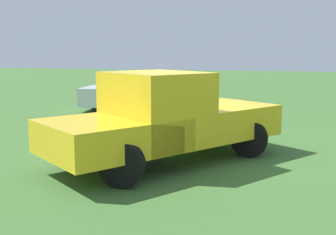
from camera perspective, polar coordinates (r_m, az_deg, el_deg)
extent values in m
plane|color=#3D662D|center=(9.00, 2.49, -4.97)|extent=(80.00, 80.00, 0.00)
cylinder|color=black|center=(9.80, 4.41, -1.53)|extent=(0.77, 0.22, 0.77)
cylinder|color=black|center=(8.78, 11.18, -2.92)|extent=(0.77, 0.22, 0.77)
cylinder|color=black|center=(8.02, -12.27, -4.10)|extent=(0.77, 0.22, 0.77)
cylinder|color=black|center=(6.74, -6.46, -6.47)|extent=(0.77, 0.22, 0.77)
cube|color=gold|center=(9.15, 7.23, -0.18)|extent=(2.61, 2.65, 0.64)
cube|color=gold|center=(7.92, -1.66, 1.23)|extent=(2.39, 2.33, 1.40)
cube|color=slate|center=(7.87, -1.68, 4.41)|extent=(2.13, 2.05, 0.48)
cube|color=gold|center=(7.44, -7.70, -2.48)|extent=(2.84, 2.97, 0.60)
cube|color=silver|center=(9.87, 10.93, -1.13)|extent=(1.49, 1.10, 0.16)
cylinder|color=black|center=(15.93, 3.19, 2.40)|extent=(0.66, 0.20, 0.66)
cylinder|color=black|center=(14.37, 2.62, 1.67)|extent=(0.66, 0.20, 0.66)
cylinder|color=black|center=(16.51, -7.73, 2.56)|extent=(0.66, 0.20, 0.66)
cylinder|color=black|center=(15.00, -9.40, 1.87)|extent=(0.66, 0.20, 0.66)
cube|color=silver|center=(15.35, -2.92, 2.91)|extent=(4.96, 2.47, 0.68)
cube|color=slate|center=(15.34, -3.82, 5.30)|extent=(2.29, 1.89, 0.60)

